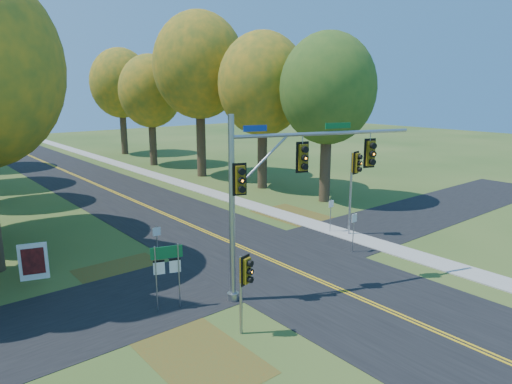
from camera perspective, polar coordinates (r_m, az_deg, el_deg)
ground at (r=22.41m, az=5.08°, el=-9.83°), size 160.00×160.00×0.00m
road_main at (r=22.40m, az=5.09°, el=-9.80°), size 8.00×160.00×0.02m
road_cross at (r=23.76m, az=1.68°, el=-8.40°), size 60.00×6.00×0.02m
centerline_left at (r=22.33m, az=4.90°, el=-9.83°), size 0.10×160.00×0.01m
centerline_right at (r=22.46m, az=5.27°, el=-9.70°), size 0.10×160.00×0.01m
sidewalk_east at (r=26.85m, az=14.65°, el=-6.24°), size 1.60×160.00×0.06m
leaf_patch_w_near at (r=22.10m, az=-14.95°, el=-10.56°), size 4.00×6.00×0.00m
leaf_patch_e at (r=30.96m, az=6.33°, el=-3.38°), size 3.50×8.00×0.00m
leaf_patch_w_far at (r=16.15m, az=-7.32°, el=-19.52°), size 3.00×5.00×0.00m
tree_e_a at (r=35.11m, az=8.95°, el=12.56°), size 7.20×7.20×12.73m
tree_e_b at (r=39.59m, az=0.83°, el=13.26°), size 7.60×7.60×13.33m
tree_e_c at (r=45.54m, az=-7.10°, el=15.34°), size 8.80×8.80×15.79m
tree_e_d at (r=53.19m, az=-13.04°, el=12.13°), size 7.00×7.00×12.32m
tree_e_e at (r=63.41m, az=-16.53°, el=12.87°), size 7.80×7.80×13.74m
traffic_mast at (r=18.62m, az=3.09°, el=1.39°), size 8.06×2.88×7.66m
east_signal_pole at (r=27.16m, az=12.26°, el=2.43°), size 0.58×0.68×5.07m
ped_signal_pole at (r=16.07m, az=-1.38°, el=-10.51°), size 0.47×0.55×3.03m
route_sign_cluster at (r=18.42m, az=-11.06°, el=-8.83°), size 1.19×0.46×2.69m
info_kiosk at (r=23.47m, az=-26.05°, el=-7.83°), size 1.23×0.55×1.72m
reg_sign_e_north at (r=28.04m, az=9.34°, el=-2.21°), size 0.40×0.06×2.07m
reg_sign_e_south at (r=24.86m, az=12.13°, el=-4.07°), size 0.42×0.07×2.20m
reg_sign_w at (r=22.99m, az=-12.27°, el=-5.73°), size 0.39×0.09×2.06m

